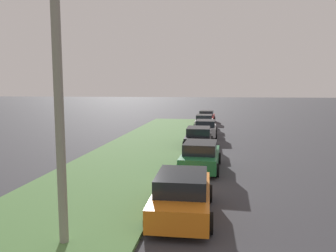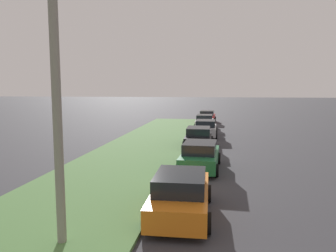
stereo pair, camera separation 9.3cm
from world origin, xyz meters
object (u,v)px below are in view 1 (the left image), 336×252
parked_car_white (204,122)px  parked_car_black (199,138)px  parked_car_green (201,156)px  streetlight (72,82)px  parked_car_orange (182,194)px  parked_car_silver (205,129)px  parked_car_red (207,117)px

parked_car_white → parked_car_black: bearing=179.7°
parked_car_green → parked_car_black: (6.32, 0.45, 0.00)m
parked_car_green → streetlight: size_ratio=0.58×
parked_car_orange → parked_car_white: (23.54, 0.16, 0.00)m
parked_car_black → streetlight: (-15.11, 2.42, 3.67)m
parked_car_green → parked_car_silver: 11.56m
parked_car_orange → parked_car_red: 29.75m
parked_car_green → streetlight: (-8.79, 2.87, 3.67)m
parked_car_red → parked_car_black: bearing=-178.0°
parked_car_orange → parked_car_red: size_ratio=0.99×
streetlight → parked_car_black: bearing=-9.1°
parked_car_orange → parked_car_white: size_ratio=1.01×
parked_car_white → parked_car_red: 6.21m
parked_car_silver → streetlight: streetlight is taller
parked_car_black → parked_car_red: bearing=-0.7°
parked_car_orange → parked_car_red: bearing=-1.1°
parked_car_green → parked_car_black: size_ratio=1.01×
parked_car_green → parked_car_red: same height
parked_car_white → streetlight: 26.47m
parked_car_green → parked_car_red: bearing=3.2°
parked_car_black → streetlight: bearing=170.4°
parked_car_white → parked_car_red: bearing=-1.1°
parked_car_orange → streetlight: 5.16m
parked_car_black → parked_car_white: size_ratio=1.00×
parked_car_black → parked_car_white: (10.99, 0.02, 0.00)m
parked_car_white → parked_car_green: bearing=-178.9°
parked_car_green → parked_car_black: same height
parked_car_green → parked_car_red: size_ratio=1.00×
parked_car_silver → parked_car_green: bearing=-179.2°
parked_car_black → streetlight: 15.74m
parked_car_green → parked_car_red: (23.52, 0.39, 0.00)m
parked_car_black → parked_car_red: same height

